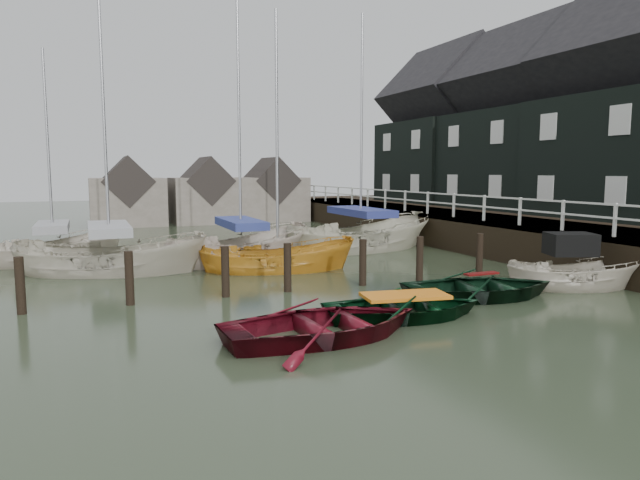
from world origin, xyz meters
name	(u,v)px	position (x,y,z in m)	size (l,w,h in m)	color
ground	(374,311)	(0.00, 0.00, 0.00)	(120.00, 120.00, 0.00)	#283220
pier	(454,230)	(9.48, 10.00, 0.71)	(3.04, 32.00, 2.70)	black
land_strip	(544,239)	(15.00, 10.00, 0.00)	(14.00, 38.00, 1.50)	black
quay_houses	(571,123)	(14.99, 8.66, 5.68)	(6.52, 28.14, 10.01)	black
mooring_pilings	(290,274)	(-1.11, 3.00, 0.50)	(13.72, 0.22, 1.80)	black
far_sheds	(203,195)	(0.83, 26.00, 1.86)	(14.00, 4.08, 4.39)	#665B51
rowboat_red	(325,339)	(-2.00, -1.68, 0.00)	(3.10, 4.34, 0.90)	#520B16
rowboat_green	(405,318)	(0.37, -0.87, 0.00)	(2.73, 3.83, 0.79)	black
rowboat_dkgreen	(481,298)	(3.39, 0.20, 0.00)	(3.02, 4.23, 0.88)	black
motorboat	(573,285)	(6.71, 0.20, 0.11)	(4.29, 2.87, 2.40)	beige
sailboat_a	(111,271)	(-5.77, 8.18, 0.06)	(6.96, 4.46, 10.22)	beige
sailboat_b	(241,259)	(-1.02, 8.96, 0.07)	(6.75, 4.36, 11.81)	beige
sailboat_c	(278,270)	(-0.34, 6.50, 0.02)	(5.72, 3.18, 9.82)	orange
sailboat_d	(360,249)	(4.62, 10.04, 0.06)	(7.68, 3.82, 11.44)	beige
sailboat_e	(54,260)	(-7.67, 11.65, 0.06)	(6.08, 4.31, 9.04)	beige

